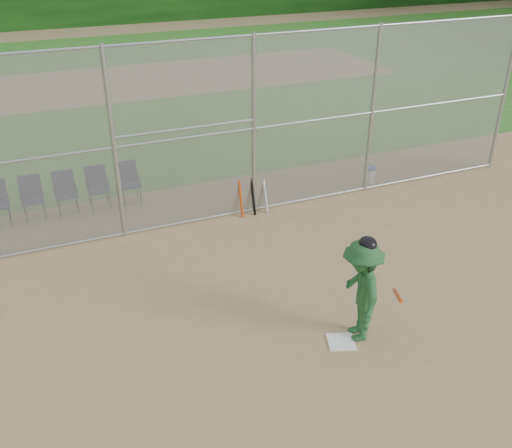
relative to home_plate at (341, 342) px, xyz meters
name	(u,v)px	position (x,y,z in m)	size (l,w,h in m)	color
ground	(318,356)	(-0.50, -0.16, -0.01)	(100.00, 100.00, 0.00)	tan
grass_strip	(111,83)	(-0.50, 17.84, 0.00)	(100.00, 100.00, 0.00)	#2F6D20
dirt_patch_far	(111,83)	(-0.50, 17.84, 0.00)	(24.00, 24.00, 0.00)	#A5825C
backstop_fence	(210,131)	(-0.50, 4.84, 2.06)	(16.09, 0.09, 4.00)	gray
home_plate	(341,342)	(0.00, 0.00, 0.00)	(0.42, 0.42, 0.02)	white
batter_at_plate	(361,290)	(0.31, 0.05, 0.88)	(1.12, 1.40, 1.85)	#205127
water_cooler	(369,174)	(3.87, 5.24, 0.20)	(0.32, 0.32, 0.41)	white
spare_bats	(253,196)	(0.44, 4.76, 0.41)	(0.66, 0.32, 0.84)	#D84C14
chair_3	(32,199)	(-4.21, 6.43, 0.47)	(0.54, 0.52, 0.96)	#0F1139
chair_4	(66,193)	(-3.48, 6.43, 0.47)	(0.54, 0.52, 0.96)	#0F1139
chair_5	(98,188)	(-2.76, 6.43, 0.47)	(0.54, 0.52, 0.96)	#0F1139
chair_6	(129,183)	(-2.03, 6.43, 0.47)	(0.54, 0.52, 0.96)	#0F1139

